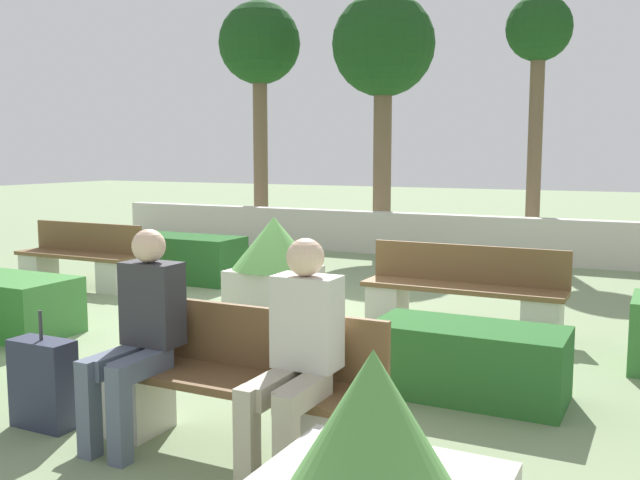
# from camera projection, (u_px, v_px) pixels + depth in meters

# --- Properties ---
(ground_plane) EXTENTS (60.00, 60.00, 0.00)m
(ground_plane) POSITION_uv_depth(u_px,v_px,m) (262.00, 326.00, 7.61)
(ground_plane) COLOR gray
(perimeter_wall) EXTENTS (13.29, 0.30, 0.77)m
(perimeter_wall) POSITION_uv_depth(u_px,v_px,m) (429.00, 235.00, 12.68)
(perimeter_wall) COLOR beige
(perimeter_wall) RESTS_ON ground_plane
(bench_front) EXTENTS (1.93, 0.49, 0.88)m
(bench_front) POSITION_uv_depth(u_px,v_px,m) (232.00, 396.00, 4.42)
(bench_front) COLOR brown
(bench_front) RESTS_ON ground_plane
(bench_left_side) EXTENTS (1.89, 0.48, 0.88)m
(bench_left_side) POSITION_uv_depth(u_px,v_px,m) (78.00, 263.00, 9.79)
(bench_left_side) COLOR brown
(bench_left_side) RESTS_ON ground_plane
(bench_right_side) EXTENTS (2.09, 0.48, 0.88)m
(bench_right_side) POSITION_uv_depth(u_px,v_px,m) (462.00, 297.00, 7.40)
(bench_right_side) COLOR brown
(bench_right_side) RESTS_ON ground_plane
(person_seated_man) EXTENTS (0.38, 0.63, 1.36)m
(person_seated_man) POSITION_uv_depth(u_px,v_px,m) (140.00, 325.00, 4.51)
(person_seated_man) COLOR #515B70
(person_seated_man) RESTS_ON ground_plane
(person_seated_woman) EXTENTS (0.38, 0.63, 1.36)m
(person_seated_woman) POSITION_uv_depth(u_px,v_px,m) (297.00, 347.00, 4.01)
(person_seated_woman) COLOR #B2A893
(person_seated_woman) RESTS_ON ground_plane
(hedge_block_near_right) EXTENTS (1.47, 0.80, 0.58)m
(hedge_block_near_right) POSITION_uv_depth(u_px,v_px,m) (5.00, 305.00, 7.33)
(hedge_block_near_right) COLOR #3D7A38
(hedge_block_near_right) RESTS_ON ground_plane
(hedge_block_mid_left) EXTENTS (1.69, 0.74, 0.65)m
(hedge_block_mid_left) POSITION_uv_depth(u_px,v_px,m) (185.00, 258.00, 10.31)
(hedge_block_mid_left) COLOR #235623
(hedge_block_mid_left) RESTS_ON ground_plane
(hedge_block_mid_right) EXTENTS (1.43, 0.67, 0.55)m
(hedge_block_mid_right) POSITION_uv_depth(u_px,v_px,m) (469.00, 361.00, 5.39)
(hedge_block_mid_right) COLOR #286028
(hedge_block_mid_right) RESTS_ON ground_plane
(planter_corner_right) EXTENTS (0.92, 0.92, 1.16)m
(planter_corner_right) POSITION_uv_depth(u_px,v_px,m) (274.00, 267.00, 7.70)
(planter_corner_right) COLOR beige
(planter_corner_right) RESTS_ON ground_plane
(suitcase) EXTENTS (0.45, 0.21, 0.80)m
(suitcase) POSITION_uv_depth(u_px,v_px,m) (43.00, 383.00, 4.79)
(suitcase) COLOR #282D42
(suitcase) RESTS_ON ground_plane
(tree_leftmost) EXTENTS (1.75, 1.75, 5.06)m
(tree_leftmost) POSITION_uv_depth(u_px,v_px,m) (260.00, 50.00, 15.27)
(tree_leftmost) COLOR brown
(tree_leftmost) RESTS_ON ground_plane
(tree_center_left) EXTENTS (2.03, 2.03, 4.98)m
(tree_center_left) POSITION_uv_depth(u_px,v_px,m) (383.00, 50.00, 14.02)
(tree_center_left) COLOR brown
(tree_center_left) RESTS_ON ground_plane
(tree_center_right) EXTENTS (1.16, 1.16, 4.61)m
(tree_center_right) POSITION_uv_depth(u_px,v_px,m) (539.00, 45.00, 12.61)
(tree_center_right) COLOR brown
(tree_center_right) RESTS_ON ground_plane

